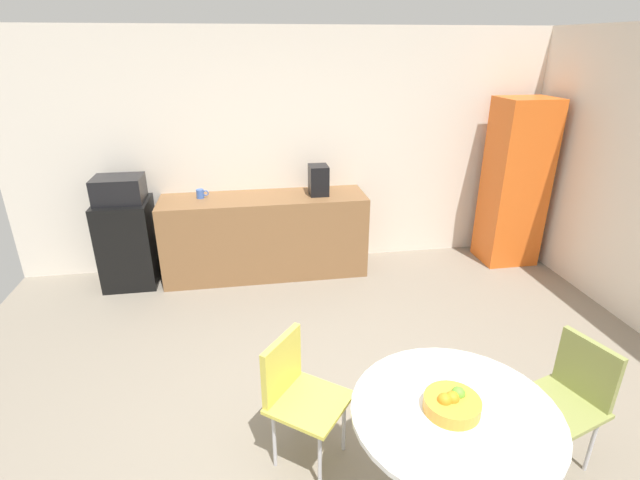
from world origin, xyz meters
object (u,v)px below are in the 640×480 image
(fruit_bowl, at_px, (452,404))
(mug_white, at_px, (201,194))
(round_table, at_px, (452,434))
(coffee_maker, at_px, (318,180))
(locker_cabinet, at_px, (515,183))
(chair_yellow, at_px, (295,386))
(microwave, at_px, (119,189))
(chair_olive, at_px, (573,389))
(mini_fridge, at_px, (128,243))

(fruit_bowl, distance_m, mug_white, 3.53)
(round_table, distance_m, coffee_maker, 3.21)
(coffee_maker, bearing_deg, locker_cabinet, -2.54)
(chair_yellow, height_order, coffee_maker, coffee_maker)
(round_table, bearing_deg, locker_cabinet, 55.89)
(fruit_bowl, bearing_deg, locker_cabinet, 55.54)
(fruit_bowl, bearing_deg, chair_yellow, 141.51)
(microwave, distance_m, chair_olive, 4.29)
(microwave, relative_size, coffee_maker, 1.50)
(mini_fridge, relative_size, coffee_maker, 2.89)
(chair_olive, height_order, coffee_maker, coffee_maker)
(locker_cabinet, relative_size, round_table, 1.82)
(mug_white, bearing_deg, microwave, -174.94)
(locker_cabinet, xyz_separation_m, chair_yellow, (-2.82, -2.50, -0.42))
(chair_yellow, xyz_separation_m, coffee_maker, (0.56, 2.60, 0.54))
(coffee_maker, bearing_deg, round_table, -86.82)
(locker_cabinet, bearing_deg, round_table, -124.11)
(round_table, bearing_deg, chair_yellow, 141.89)
(chair_yellow, xyz_separation_m, fruit_bowl, (0.72, -0.57, 0.27))
(fruit_bowl, height_order, mug_white, mug_white)
(mini_fridge, height_order, round_table, mini_fridge)
(chair_olive, bearing_deg, chair_yellow, 169.68)
(mini_fridge, height_order, chair_olive, mini_fridge)
(locker_cabinet, height_order, round_table, locker_cabinet)
(mini_fridge, xyz_separation_m, microwave, (0.00, 0.00, 0.59))
(round_table, xyz_separation_m, fruit_bowl, (-0.02, 0.01, 0.19))
(fruit_bowl, xyz_separation_m, coffee_maker, (-0.15, 3.17, 0.27))
(mini_fridge, height_order, fruit_bowl, mini_fridge)
(mug_white, bearing_deg, round_table, -66.14)
(chair_olive, height_order, mug_white, mug_white)
(chair_yellow, height_order, fruit_bowl, fruit_bowl)
(round_table, relative_size, chair_yellow, 1.25)
(microwave, distance_m, chair_yellow, 3.04)
(microwave, height_order, coffee_maker, coffee_maker)
(round_table, bearing_deg, coffee_maker, 93.18)
(chair_olive, bearing_deg, microwave, 137.19)
(microwave, bearing_deg, fruit_bowl, -55.10)
(microwave, xyz_separation_m, coffee_maker, (2.05, 0.00, 0.00))
(chair_olive, distance_m, chair_yellow, 1.66)
(microwave, height_order, round_table, microwave)
(round_table, distance_m, fruit_bowl, 0.19)
(round_table, height_order, chair_yellow, chair_yellow)
(mini_fridge, distance_m, coffee_maker, 2.14)
(round_table, relative_size, mug_white, 8.05)
(mini_fridge, height_order, chair_yellow, mini_fridge)
(mini_fridge, distance_m, microwave, 0.59)
(chair_yellow, bearing_deg, locker_cabinet, 41.51)
(round_table, xyz_separation_m, chair_yellow, (-0.74, 0.58, -0.08))
(microwave, bearing_deg, mug_white, 5.06)
(mini_fridge, height_order, locker_cabinet, locker_cabinet)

